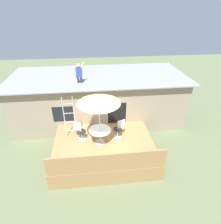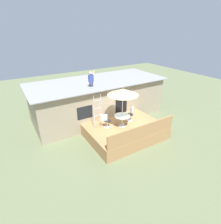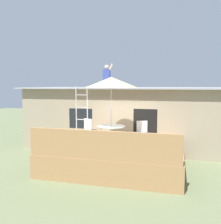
% 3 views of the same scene
% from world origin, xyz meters
% --- Properties ---
extents(ground_plane, '(40.00, 40.00, 0.00)m').
position_xyz_m(ground_plane, '(0.00, 0.00, 0.00)').
color(ground_plane, '#66704C').
extents(house, '(10.50, 4.50, 2.93)m').
position_xyz_m(house, '(-0.00, 3.60, 1.47)').
color(house, gray).
rests_on(house, ground).
extents(deck, '(4.83, 3.84, 0.80)m').
position_xyz_m(deck, '(0.00, 0.00, 0.40)').
color(deck, '#A87A4C').
rests_on(deck, ground).
extents(deck_railing, '(4.73, 0.08, 0.90)m').
position_xyz_m(deck_railing, '(0.00, -1.87, 1.25)').
color(deck_railing, '#A87A4C').
rests_on(deck_railing, deck).
extents(patio_table, '(1.04, 1.04, 0.74)m').
position_xyz_m(patio_table, '(-0.17, -0.05, 1.39)').
color(patio_table, silver).
rests_on(patio_table, deck).
extents(patio_umbrella, '(1.90, 1.90, 2.54)m').
position_xyz_m(patio_umbrella, '(-0.17, -0.05, 3.15)').
color(patio_umbrella, silver).
rests_on(patio_umbrella, deck).
extents(step_ladder, '(0.52, 0.04, 2.20)m').
position_xyz_m(step_ladder, '(-1.59, 0.62, 1.90)').
color(step_ladder, silver).
rests_on(step_ladder, deck).
extents(person_figure, '(0.47, 0.20, 1.11)m').
position_xyz_m(person_figure, '(-1.05, 2.50, 3.54)').
color(person_figure, '#33384C').
rests_on(person_figure, house).
extents(patio_chair_left, '(0.60, 0.44, 0.92)m').
position_xyz_m(patio_chair_left, '(-1.13, 0.35, 1.26)').
color(patio_chair_left, silver).
rests_on(patio_chair_left, deck).
extents(patio_chair_right, '(0.60, 0.44, 0.92)m').
position_xyz_m(patio_chair_right, '(0.79, 0.33, 1.26)').
color(patio_chair_right, silver).
rests_on(patio_chair_right, deck).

